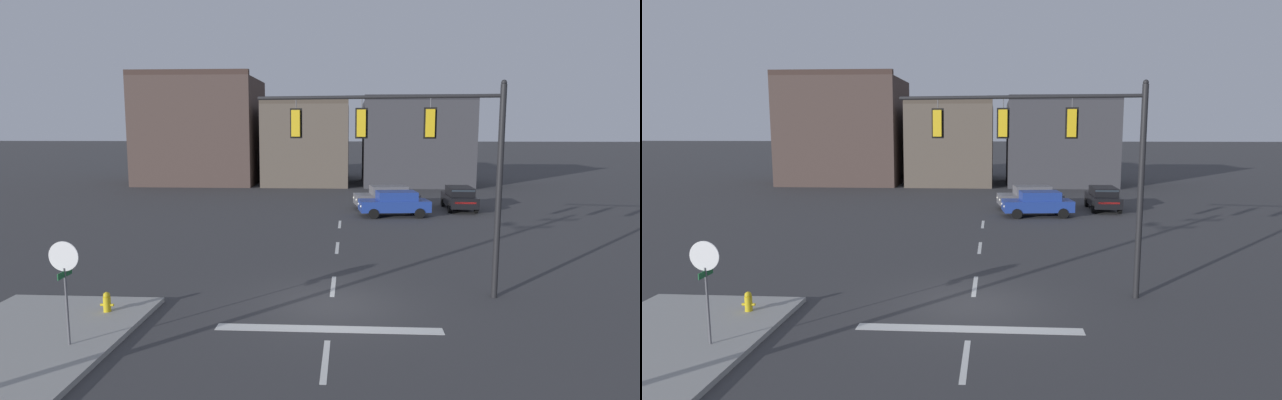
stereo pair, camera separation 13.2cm
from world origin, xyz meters
TOP-DOWN VIEW (x-y plane):
  - ground_plane at (0.00, 0.00)m, footprint 400.00×400.00m
  - sidewalk_near_corner at (-7.93, -4.00)m, footprint 5.00×8.00m
  - stop_bar_paint at (0.00, -2.00)m, footprint 6.40×0.50m
  - lane_centreline at (0.00, 2.00)m, footprint 0.16×26.40m
  - signal_mast_near_side at (2.82, 1.44)m, footprint 8.14×1.22m
  - stop_sign at (-6.53, -3.75)m, footprint 0.76×0.64m
  - car_lot_nearside at (3.44, 16.99)m, footprint 4.60×2.31m
  - car_lot_middle at (8.10, 19.90)m, footprint 1.97×4.48m
  - car_lot_farside at (3.16, 20.02)m, footprint 4.63×2.42m
  - fire_hydrant at (-6.68, -1.37)m, footprint 0.40×0.30m
  - building_row at (-5.38, 37.17)m, footprint 32.55×13.16m

SIDE VIEW (x-z plane):
  - ground_plane at x=0.00m, z-range 0.00..0.00m
  - lane_centreline at x=0.00m, z-range 0.00..0.01m
  - stop_bar_paint at x=0.00m, z-range 0.00..0.01m
  - sidewalk_near_corner at x=-7.93m, z-range 0.00..0.15m
  - fire_hydrant at x=-6.68m, z-range -0.05..0.70m
  - car_lot_nearside at x=3.44m, z-range 0.05..1.66m
  - car_lot_middle at x=8.10m, z-range 0.05..1.66m
  - car_lot_farside at x=3.16m, z-range 0.05..1.66m
  - stop_sign at x=-6.53m, z-range 0.73..3.56m
  - building_row at x=-5.38m, z-range -0.96..9.98m
  - signal_mast_near_side at x=2.82m, z-range 1.46..8.58m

